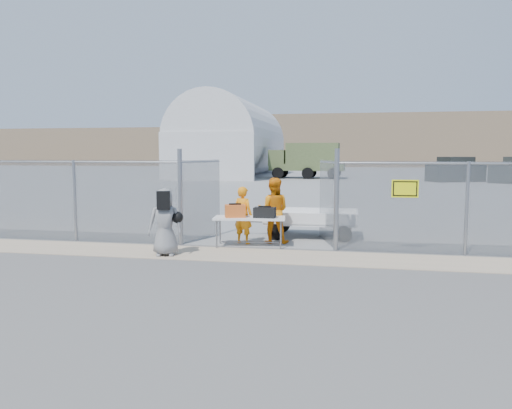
% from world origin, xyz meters
% --- Properties ---
extents(ground, '(160.00, 160.00, 0.00)m').
position_xyz_m(ground, '(0.00, 0.00, 0.00)').
color(ground, '#514E4E').
extents(tarmac_inside, '(160.00, 80.00, 0.01)m').
position_xyz_m(tarmac_inside, '(0.00, 42.00, 0.01)').
color(tarmac_inside, gray).
rests_on(tarmac_inside, ground).
extents(dirt_strip, '(44.00, 1.60, 0.01)m').
position_xyz_m(dirt_strip, '(0.00, 1.00, 0.01)').
color(dirt_strip, tan).
rests_on(dirt_strip, ground).
extents(distant_hills, '(140.00, 6.00, 9.00)m').
position_xyz_m(distant_hills, '(5.00, 78.00, 4.50)').
color(distant_hills, '#7F684F').
rests_on(distant_hills, ground).
extents(chain_link_fence, '(40.00, 0.20, 2.20)m').
position_xyz_m(chain_link_fence, '(0.00, 2.00, 1.10)').
color(chain_link_fence, gray).
rests_on(chain_link_fence, ground).
extents(quonset_hangar, '(9.00, 18.00, 8.00)m').
position_xyz_m(quonset_hangar, '(-10.00, 40.00, 4.00)').
color(quonset_hangar, silver).
rests_on(quonset_hangar, ground).
extents(folding_table, '(1.88, 0.96, 0.77)m').
position_xyz_m(folding_table, '(-0.18, 2.08, 0.38)').
color(folding_table, white).
rests_on(folding_table, ground).
extents(orange_bag, '(0.59, 0.48, 0.32)m').
position_xyz_m(orange_bag, '(-0.54, 1.98, 0.93)').
color(orange_bag, orange).
rests_on(orange_bag, folding_table).
extents(black_duffel, '(0.55, 0.33, 0.26)m').
position_xyz_m(black_duffel, '(0.22, 2.03, 0.90)').
color(black_duffel, black).
rests_on(black_duffel, folding_table).
extents(security_worker_left, '(0.65, 0.54, 1.52)m').
position_xyz_m(security_worker_left, '(-0.43, 2.45, 0.76)').
color(security_worker_left, orange).
rests_on(security_worker_left, ground).
extents(security_worker_right, '(0.88, 0.70, 1.74)m').
position_xyz_m(security_worker_right, '(0.33, 2.73, 0.87)').
color(security_worker_right, orange).
rests_on(security_worker_right, ground).
extents(visitor, '(0.87, 0.67, 1.58)m').
position_xyz_m(visitor, '(-1.89, 0.61, 0.79)').
color(visitor, gray).
rests_on(visitor, ground).
extents(utility_trailer, '(3.39, 1.77, 0.82)m').
position_xyz_m(utility_trailer, '(1.24, 3.88, 0.41)').
color(utility_trailer, white).
rests_on(utility_trailer, ground).
extents(military_truck, '(7.01, 2.78, 3.30)m').
position_xyz_m(military_truck, '(-1.86, 36.79, 1.65)').
color(military_truck, '#536336').
rests_on(military_truck, ground).
extents(parked_vehicle_near, '(4.89, 3.68, 2.02)m').
position_xyz_m(parked_vehicle_near, '(10.75, 33.71, 1.01)').
color(parked_vehicle_near, '#232623').
rests_on(parked_vehicle_near, ground).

